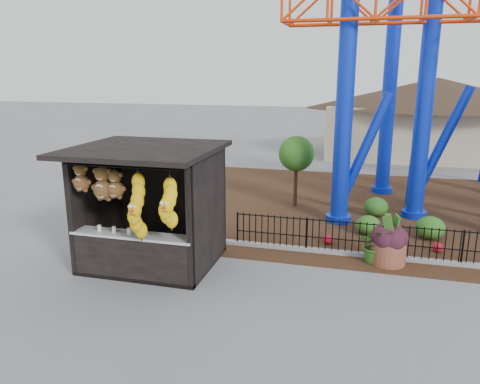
% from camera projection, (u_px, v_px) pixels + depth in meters
% --- Properties ---
extents(ground, '(120.00, 120.00, 0.00)m').
position_uv_depth(ground, '(254.00, 296.00, 10.52)').
color(ground, slate).
rests_on(ground, ground).
extents(mulch_bed, '(18.00, 12.00, 0.02)m').
position_uv_depth(mulch_bed, '(412.00, 211.00, 17.00)').
color(mulch_bed, '#331E11').
rests_on(mulch_bed, ground).
extents(curb, '(18.00, 0.18, 0.12)m').
position_uv_depth(curb, '(428.00, 261.00, 12.31)').
color(curb, gray).
rests_on(curb, ground).
extents(prize_booth, '(3.50, 3.40, 3.12)m').
position_uv_depth(prize_booth, '(147.00, 210.00, 11.75)').
color(prize_booth, black).
rests_on(prize_booth, ground).
extents(picket_fence, '(12.20, 0.06, 1.00)m').
position_uv_depth(picket_fence, '(467.00, 249.00, 11.97)').
color(picket_fence, black).
rests_on(picket_fence, ground).
extents(roller_coaster, '(11.00, 6.37, 10.82)m').
position_uv_depth(roller_coaster, '(465.00, 23.00, 15.33)').
color(roller_coaster, '#0B28CA').
rests_on(roller_coaster, ground).
extents(terracotta_planter, '(1.17, 1.17, 0.62)m').
position_uv_depth(terracotta_planter, '(388.00, 253.00, 12.22)').
color(terracotta_planter, brown).
rests_on(terracotta_planter, ground).
extents(planter_foliage, '(0.70, 0.70, 0.64)m').
position_uv_depth(planter_foliage, '(390.00, 230.00, 12.07)').
color(planter_foliage, black).
rests_on(planter_foliage, terracotta_planter).
extents(potted_plant, '(0.89, 0.77, 0.99)m').
position_uv_depth(potted_plant, '(376.00, 245.00, 12.26)').
color(potted_plant, '#265218').
rests_on(potted_plant, ground).
extents(landscaping, '(7.59, 3.97, 0.69)m').
position_uv_depth(landscaping, '(421.00, 222.00, 14.72)').
color(landscaping, '#295B1A').
rests_on(landscaping, mulch_bed).
extents(pavilion, '(15.00, 15.00, 4.80)m').
position_uv_depth(pavilion, '(436.00, 105.00, 26.95)').
color(pavilion, '#BFAD8C').
rests_on(pavilion, ground).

